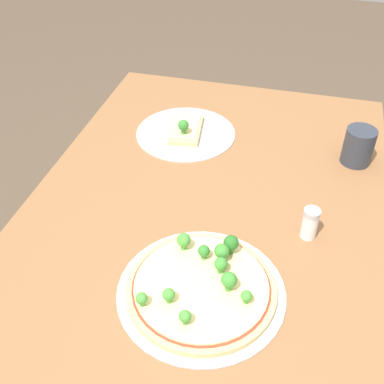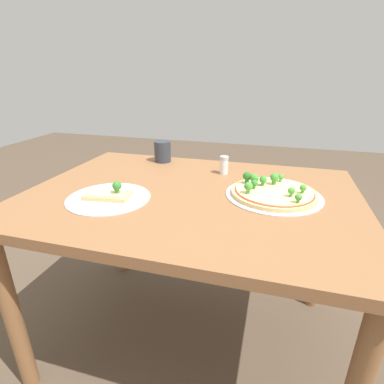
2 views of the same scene
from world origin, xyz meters
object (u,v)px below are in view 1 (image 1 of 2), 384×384
Objects in this scene: pizza_tray_slice at (186,131)px; pizza_tray_whole at (202,286)px; drinking_cup at (358,146)px; condiment_shaker at (310,223)px; dining_table at (209,223)px.

pizza_tray_whole is at bearing 18.43° from pizza_tray_slice.
pizza_tray_slice is at bearing -161.57° from pizza_tray_whole.
drinking_cup reaches higher than pizza_tray_slice.
pizza_tray_slice is 0.52m from condiment_shaker.
condiment_shaker is at bearing 72.54° from dining_table.
dining_table is 0.29m from condiment_shaker.
condiment_shaker is (0.35, 0.39, 0.03)m from pizza_tray_slice.
condiment_shaker is (0.08, 0.25, 0.13)m from dining_table.
pizza_tray_whole is 3.38× the size of drinking_cup.
dining_table is 0.32m from pizza_tray_slice.
pizza_tray_slice is 3.75× the size of condiment_shaker.
pizza_tray_slice is (-0.56, -0.19, -0.01)m from pizza_tray_whole.
dining_table is at bearing -170.00° from pizza_tray_whole.
pizza_tray_whole is at bearing 10.00° from dining_table.
pizza_tray_whole reaches higher than pizza_tray_slice.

